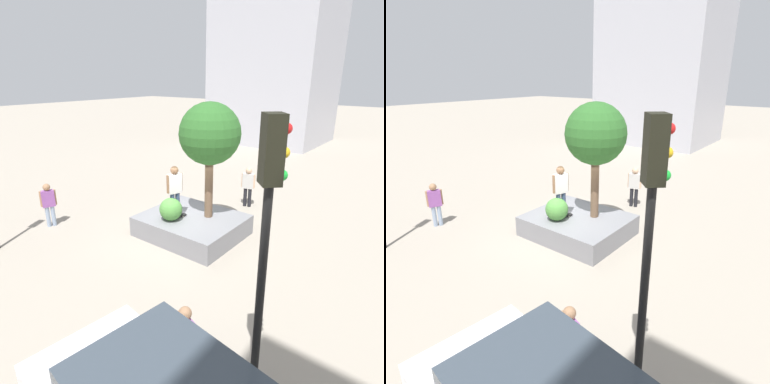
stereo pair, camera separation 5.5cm
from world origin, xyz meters
TOP-DOWN VIEW (x-y plane):
  - ground_plane at (0.00, 0.00)m, footprint 120.00×120.00m
  - planter_ledge at (-0.24, -0.28)m, footprint 3.34×2.82m
  - plaza_tree at (-0.69, -0.63)m, footprint 2.03×2.03m
  - boxwood_shrub at (0.14, 0.40)m, footprint 0.78×0.78m
  - skateboard at (0.16, 0.16)m, footprint 0.54×0.81m
  - skateboarder at (0.16, 0.16)m, footprint 0.35×0.57m
  - traffic_light_median at (-5.15, 4.51)m, footprint 0.37×0.37m
  - pedestrian_crossing at (-0.47, -3.87)m, footprint 0.57×0.31m
  - bystander_watching at (-3.74, 4.43)m, footprint 0.50×0.30m
  - passerby_with_bag at (4.36, 2.40)m, footprint 0.36×0.52m
  - plaza_lowrise_south at (5.54, -18.83)m, footprint 8.64×7.43m

SIDE VIEW (x-z plane):
  - ground_plane at x=0.00m, z-range 0.00..0.00m
  - planter_ledge at x=-0.24m, z-range 0.00..0.70m
  - skateboard at x=0.16m, z-range 0.72..0.79m
  - bystander_watching at x=-3.74m, z-range 0.12..1.66m
  - passerby_with_bag at x=4.36m, z-range 0.13..1.79m
  - pedestrian_crossing at x=-0.47m, z-range 0.13..1.87m
  - boxwood_shrub at x=0.14m, z-range 0.70..1.48m
  - skateboarder at x=0.16m, z-range 0.91..2.68m
  - traffic_light_median at x=-5.15m, z-range 0.87..5.83m
  - plaza_tree at x=-0.69m, z-range 1.60..5.50m
  - plaza_lowrise_south at x=5.54m, z-range 0.00..15.62m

